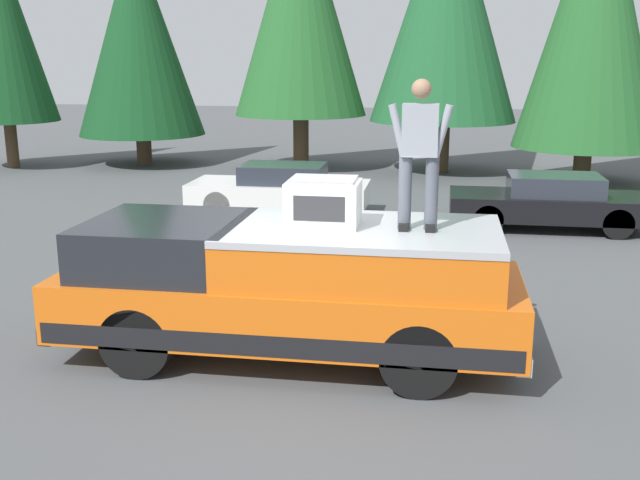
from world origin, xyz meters
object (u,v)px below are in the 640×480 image
compressor_unit (323,202)px  parked_car_white (280,189)px  person_on_truck_bed (420,151)px  parked_car_black (549,202)px  pickup_truck (289,287)px

compressor_unit → parked_car_white: 8.63m
person_on_truck_bed → parked_car_black: 8.30m
compressor_unit → parked_car_black: compressor_unit is taller
person_on_truck_bed → parked_car_black: (7.65, -2.55, -1.97)m
parked_car_black → parked_car_white: bearing=84.2°
parked_car_black → pickup_truck: bearing=152.1°
pickup_truck → compressor_unit: (0.03, -0.41, 1.05)m
parked_car_black → person_on_truck_bed: bearing=161.6°
compressor_unit → parked_car_black: bearing=-25.6°
parked_car_black → compressor_unit: bearing=154.4°
parked_car_white → compressor_unit: bearing=-164.3°
compressor_unit → person_on_truck_bed: 1.26m
parked_car_white → person_on_truck_bed: bearing=-157.6°
person_on_truck_bed → parked_car_white: size_ratio=0.41×
person_on_truck_bed → parked_car_black: person_on_truck_bed is taller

